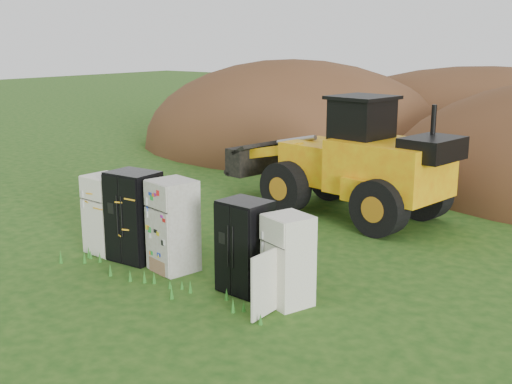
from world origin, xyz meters
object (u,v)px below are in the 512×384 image
fridge_black_side (134,216)px  fridge_black_right (245,246)px  fridge_open_door (288,260)px  wheel_loader (336,154)px  fridge_leftmost (106,214)px  fridge_sticker (173,226)px

fridge_black_side → fridge_black_right: fridge_black_side is taller
fridge_open_door → wheel_loader: wheel_loader is taller
fridge_leftmost → fridge_sticker: (1.96, 0.06, 0.07)m
fridge_black_side → fridge_sticker: 1.10m
fridge_open_door → fridge_leftmost: bearing=-160.7°
fridge_black_side → fridge_black_right: bearing=-2.8°
fridge_leftmost → fridge_black_right: bearing=3.4°
fridge_sticker → fridge_black_right: fridge_sticker is taller
fridge_sticker → wheel_loader: bearing=99.2°
fridge_leftmost → fridge_sticker: 1.96m
fridge_sticker → fridge_open_door: size_ratio=1.15×
fridge_black_side → fridge_black_right: size_ratio=1.10×
fridge_black_side → wheel_loader: wheel_loader is taller
fridge_open_door → fridge_sticker: bearing=-161.8°
fridge_leftmost → wheel_loader: size_ratio=0.26×
wheel_loader → fridge_leftmost: bearing=-102.5°
fridge_open_door → wheel_loader: (-2.51, 5.97, 0.78)m
wheel_loader → fridge_sticker: bearing=-84.8°
fridge_sticker → wheel_loader: wheel_loader is taller
fridge_black_side → fridge_black_right: (2.93, 0.02, -0.09)m
fridge_open_door → fridge_black_side: bearing=-161.0°
fridge_black_right → fridge_open_door: 0.98m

